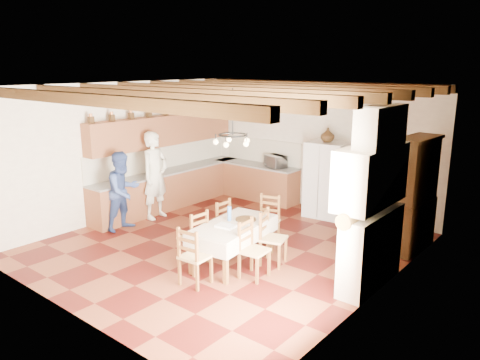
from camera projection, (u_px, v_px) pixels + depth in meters
The scene contains 31 objects.
floor at pixel (226, 246), 8.93m from camera, with size 6.00×6.50×0.02m, color #46100C.
ceiling at pixel (225, 85), 8.20m from camera, with size 6.00×6.50×0.02m, color silver.
wall_back at pixel (317, 146), 11.01m from camera, with size 6.00×0.02×3.00m, color beige.
wall_front at pixel (62, 211), 6.13m from camera, with size 6.00×0.02×3.00m, color beige.
wall_left at pixel (124, 150), 10.42m from camera, with size 0.02×6.50×3.00m, color beige.
wall_right at pixel (383, 198), 6.71m from camera, with size 0.02×6.50×3.00m, color beige.
ceiling_beams at pixel (225, 91), 8.23m from camera, with size 6.00×6.30×0.16m, color #3D270F, non-canonical shape.
lower_cabinets_left at pixel (170, 189), 11.28m from camera, with size 0.60×4.30×0.86m, color brown.
lower_cabinets_back at pixel (256, 182), 11.99m from camera, with size 2.30×0.60×0.86m, color brown.
countertop_left at pixel (170, 171), 11.17m from camera, with size 0.62×4.30×0.04m, color slate.
countertop_back at pixel (256, 165), 11.88m from camera, with size 2.34×0.62×0.04m, color slate.
backsplash_left at pixel (161, 157), 11.27m from camera, with size 0.03×4.30×0.60m, color beige.
backsplash_back at pixel (263, 151), 12.02m from camera, with size 2.30×0.03×0.60m, color beige.
upper_cabinets at pixel (165, 130), 11.01m from camera, with size 0.35×4.20×0.70m, color brown.
fireplace at pixel (369, 198), 7.06m from camera, with size 0.56×1.60×2.80m, color beige, non-canonical shape.
wall_picture at pixel (380, 138), 9.94m from camera, with size 0.34×0.03×0.42m, color #301C16.
refrigerator at pixel (326, 180), 10.48m from camera, with size 0.85×0.70×1.70m, color white.
hutch at pixel (414, 194), 8.53m from camera, with size 0.49×1.17×2.12m, color #392411, non-canonical shape.
dining_table at pixel (233, 228), 8.00m from camera, with size 1.05×1.75×0.73m.
chandelier at pixel (233, 135), 7.61m from camera, with size 0.47×0.47×0.03m, color black.
chair_left_near at pixel (193, 236), 8.06m from camera, with size 0.42×0.40×0.96m, color brown, non-canonical shape.
chair_left_far at pixel (216, 223), 8.73m from camera, with size 0.42×0.40×0.96m, color brown, non-canonical shape.
chair_right_near at pixel (254, 250), 7.49m from camera, with size 0.42×0.40×0.96m, color brown, non-canonical shape.
chair_right_far at pixel (273, 238), 8.01m from camera, with size 0.42×0.40×0.96m, color brown, non-canonical shape.
chair_end_near at pixel (195, 255), 7.26m from camera, with size 0.42×0.40×0.96m, color brown, non-canonical shape.
chair_end_far at pixel (267, 221), 8.88m from camera, with size 0.42×0.40×0.96m, color brown, non-canonical shape.
person_man at pixel (155, 175), 10.34m from camera, with size 0.71×0.47×1.95m, color white.
person_woman_blue at pixel (123, 191), 9.63m from camera, with size 0.80×0.63×1.65m, color #364D90.
person_woman_red at pixel (351, 207), 8.28m from camera, with size 1.06×0.44×1.81m, color #B62129.
microwave at pixel (275, 161), 11.48m from camera, with size 0.53×0.36×0.29m, color silver.
fridge_vase at pixel (328, 135), 10.25m from camera, with size 0.30×0.30×0.31m, color #392411.
Camera 1 is at (5.53, -6.28, 3.37)m, focal length 35.00 mm.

